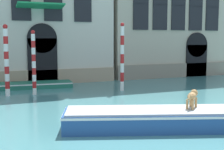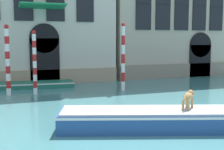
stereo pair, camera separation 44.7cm
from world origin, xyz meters
name	(u,v)px [view 1 (the left image)]	position (x,y,z in m)	size (l,w,h in m)	color
boat_foreground	(152,118)	(2.63, 5.62, 0.37)	(6.37, 3.64, 0.69)	#234C8C
dog_on_deck	(192,96)	(4.09, 5.29, 1.11)	(0.78, 0.69, 0.64)	tan
boat_moored_near_palazzo	(17,86)	(-0.89, 16.61, 0.20)	(6.99, 2.18, 0.37)	#1E6651
mooring_pole_0	(122,57)	(4.99, 13.46, 2.07)	(0.23, 0.23, 4.11)	white
mooring_pole_1	(34,62)	(-0.19, 14.02, 1.83)	(0.23, 0.23, 3.63)	white
mooring_pole_2	(6,60)	(-1.63, 14.16, 1.99)	(0.26, 0.26, 3.93)	white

